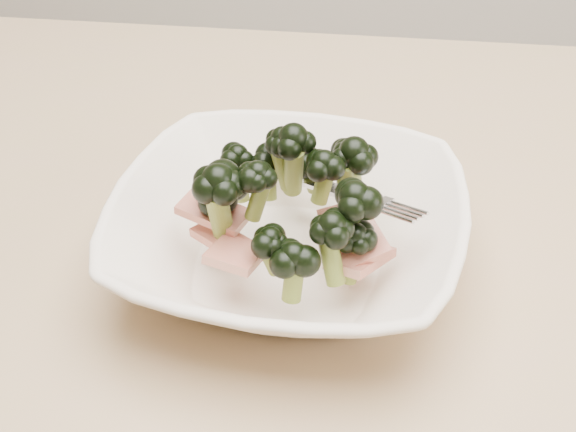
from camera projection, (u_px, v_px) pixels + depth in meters
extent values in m
cube|color=tan|center=(396.00, 258.00, 0.67)|extent=(1.20, 0.80, 0.04)
cylinder|color=tan|center=(21.00, 273.00, 1.23)|extent=(0.06, 0.06, 0.71)
imported|color=#F6E4D0|center=(288.00, 234.00, 0.61)|extent=(0.29, 0.29, 0.07)
cylinder|color=olive|center=(323.00, 185.00, 0.60)|extent=(0.02, 0.02, 0.03)
ellipsoid|color=black|center=(324.00, 162.00, 0.59)|extent=(0.03, 0.03, 0.03)
cylinder|color=olive|center=(331.00, 256.00, 0.56)|extent=(0.02, 0.02, 0.05)
ellipsoid|color=black|center=(332.00, 226.00, 0.54)|extent=(0.03, 0.03, 0.03)
cylinder|color=olive|center=(354.00, 261.00, 0.58)|extent=(0.02, 0.01, 0.04)
ellipsoid|color=black|center=(356.00, 235.00, 0.56)|extent=(0.03, 0.03, 0.02)
cylinder|color=olive|center=(345.00, 182.00, 0.64)|extent=(0.02, 0.02, 0.05)
ellipsoid|color=black|center=(347.00, 151.00, 0.63)|extent=(0.04, 0.04, 0.03)
cylinder|color=olive|center=(271.00, 259.00, 0.56)|extent=(0.02, 0.02, 0.03)
ellipsoid|color=black|center=(270.00, 238.00, 0.55)|extent=(0.03, 0.03, 0.02)
cylinder|color=olive|center=(218.00, 215.00, 0.60)|extent=(0.02, 0.02, 0.03)
ellipsoid|color=black|center=(216.00, 195.00, 0.59)|extent=(0.03, 0.03, 0.03)
cylinder|color=olive|center=(226.00, 204.00, 0.61)|extent=(0.02, 0.02, 0.03)
ellipsoid|color=black|center=(225.00, 184.00, 0.60)|extent=(0.03, 0.03, 0.03)
cylinder|color=olive|center=(258.00, 198.00, 0.58)|extent=(0.02, 0.02, 0.04)
ellipsoid|color=black|center=(258.00, 173.00, 0.57)|extent=(0.03, 0.03, 0.02)
cylinder|color=olive|center=(239.00, 180.00, 0.65)|extent=(0.02, 0.02, 0.04)
ellipsoid|color=black|center=(238.00, 155.00, 0.63)|extent=(0.03, 0.03, 0.02)
cylinder|color=olive|center=(220.00, 215.00, 0.58)|extent=(0.02, 0.03, 0.05)
ellipsoid|color=black|center=(218.00, 180.00, 0.56)|extent=(0.04, 0.04, 0.03)
cylinder|color=olive|center=(352.00, 185.00, 0.62)|extent=(0.02, 0.03, 0.05)
ellipsoid|color=black|center=(354.00, 152.00, 0.60)|extent=(0.04, 0.04, 0.03)
cylinder|color=olive|center=(268.00, 179.00, 0.64)|extent=(0.02, 0.02, 0.04)
ellipsoid|color=black|center=(268.00, 155.00, 0.63)|extent=(0.03, 0.03, 0.03)
cylinder|color=olive|center=(311.00, 178.00, 0.66)|extent=(0.02, 0.02, 0.03)
ellipsoid|color=black|center=(311.00, 159.00, 0.65)|extent=(0.03, 0.03, 0.03)
cylinder|color=olive|center=(353.00, 233.00, 0.57)|extent=(0.02, 0.03, 0.05)
ellipsoid|color=black|center=(355.00, 197.00, 0.55)|extent=(0.04, 0.04, 0.03)
cylinder|color=olive|center=(283.00, 166.00, 0.62)|extent=(0.02, 0.01, 0.04)
ellipsoid|color=black|center=(282.00, 138.00, 0.60)|extent=(0.03, 0.03, 0.03)
cylinder|color=olive|center=(293.00, 171.00, 0.62)|extent=(0.02, 0.03, 0.05)
ellipsoid|color=black|center=(293.00, 138.00, 0.60)|extent=(0.04, 0.04, 0.03)
cylinder|color=olive|center=(293.00, 280.00, 0.56)|extent=(0.02, 0.02, 0.03)
ellipsoid|color=black|center=(294.00, 256.00, 0.55)|extent=(0.03, 0.03, 0.03)
cube|color=#9A3021|center=(224.00, 240.00, 0.60)|extent=(0.06, 0.05, 0.01)
cube|color=#9A3021|center=(214.00, 212.00, 0.60)|extent=(0.06, 0.04, 0.01)
cube|color=#9A3021|center=(359.00, 245.00, 0.57)|extent=(0.05, 0.04, 0.02)
cube|color=#9A3021|center=(360.00, 258.00, 0.58)|extent=(0.05, 0.06, 0.02)
cube|color=#9A3021|center=(341.00, 225.00, 0.60)|extent=(0.04, 0.05, 0.02)
cube|color=#9A3021|center=(236.00, 255.00, 0.57)|extent=(0.04, 0.05, 0.02)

